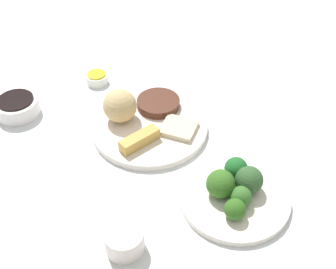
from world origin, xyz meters
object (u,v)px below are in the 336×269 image
at_px(main_plate, 150,127).
at_px(teacup, 124,240).
at_px(sauce_ramekin_hot_mustard, 97,79).
at_px(soy_sauce_bowl, 17,107).
at_px(broccoli_plate, 234,197).

height_order(main_plate, teacup, teacup).
distance_m(sauce_ramekin_hot_mustard, teacup, 0.51).
bearing_deg(soy_sauce_bowl, sauce_ramekin_hot_mustard, 137.15).
height_order(sauce_ramekin_hot_mustard, teacup, teacup).
relative_size(main_plate, broccoli_plate, 1.23).
bearing_deg(sauce_ramekin_hot_mustard, main_plate, 48.19).
bearing_deg(broccoli_plate, sauce_ramekin_hot_mustard, -130.68).
xyz_separation_m(main_plate, soy_sauce_bowl, (0.00, -0.32, 0.01)).
relative_size(main_plate, teacup, 3.83).
bearing_deg(sauce_ramekin_hot_mustard, soy_sauce_bowl, -42.85).
height_order(main_plate, soy_sauce_bowl, soy_sauce_bowl).
height_order(main_plate, broccoli_plate, main_plate).
relative_size(sauce_ramekin_hot_mustard, teacup, 0.82).
height_order(soy_sauce_bowl, sauce_ramekin_hot_mustard, soy_sauce_bowl).
xyz_separation_m(soy_sauce_bowl, sauce_ramekin_hot_mustard, (-0.16, 0.15, -0.01)).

